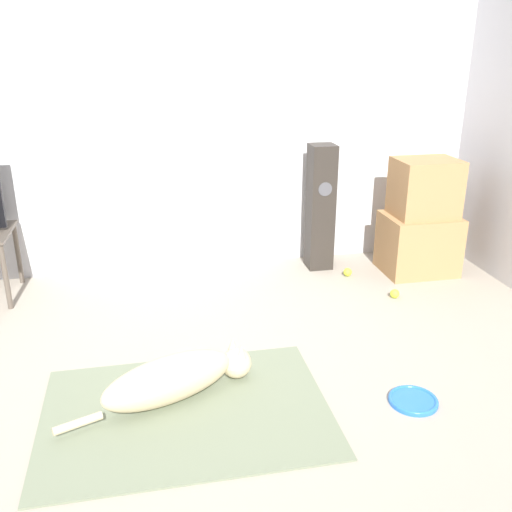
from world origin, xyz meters
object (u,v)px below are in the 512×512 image
object	(u,v)px
dog	(176,378)
cardboard_box_upper	(425,188)
frisbee	(413,400)
cardboard_box_lower	(418,244)
tennis_ball_near_speaker	(348,272)
floor_speaker	(320,208)
tennis_ball_by_boxes	(395,294)

from	to	relation	value
dog	cardboard_box_upper	bearing A→B (deg)	34.45
frisbee	cardboard_box_lower	bearing A→B (deg)	63.41
cardboard_box_lower	tennis_ball_near_speaker	world-z (taller)	cardboard_box_lower
dog	cardboard_box_lower	size ratio (longest dim) A/B	1.82
floor_speaker	tennis_ball_near_speaker	distance (m)	0.55
floor_speaker	tennis_ball_by_boxes	world-z (taller)	floor_speaker
cardboard_box_upper	tennis_ball_by_boxes	bearing A→B (deg)	-130.96
tennis_ball_by_boxes	cardboard_box_lower	bearing A→B (deg)	49.24
dog	cardboard_box_lower	xyz separation A→B (m)	(2.00, 1.37, 0.10)
dog	frisbee	size ratio (longest dim) A/B	4.00
cardboard_box_upper	tennis_ball_by_boxes	xyz separation A→B (m)	(-0.39, -0.45, -0.65)
dog	floor_speaker	bearing A→B (deg)	52.09
cardboard_box_lower	cardboard_box_upper	xyz separation A→B (m)	(0.01, 0.01, 0.45)
dog	tennis_ball_near_speaker	distance (m)	1.99
cardboard_box_lower	frisbee	bearing A→B (deg)	-116.59
dog	frisbee	distance (m)	1.22
frisbee	floor_speaker	world-z (taller)	floor_speaker
cardboard_box_lower	tennis_ball_near_speaker	distance (m)	0.61
cardboard_box_upper	floor_speaker	world-z (taller)	floor_speaker
cardboard_box_upper	dog	bearing A→B (deg)	-145.55
dog	frisbee	bearing A→B (deg)	-12.72
tennis_ball_near_speaker	cardboard_box_lower	bearing A→B (deg)	-0.71
cardboard_box_lower	tennis_ball_by_boxes	bearing A→B (deg)	-130.76
frisbee	floor_speaker	distance (m)	1.95
cardboard_box_upper	floor_speaker	size ratio (longest dim) A/B	0.47
dog	cardboard_box_lower	distance (m)	2.43
dog	cardboard_box_upper	world-z (taller)	cardboard_box_upper
floor_speaker	tennis_ball_near_speaker	bearing A→B (deg)	-55.79
dog	floor_speaker	xyz separation A→B (m)	(1.26, 1.62, 0.37)
dog	frisbee	world-z (taller)	dog
floor_speaker	dog	bearing A→B (deg)	-127.91
cardboard_box_lower	cardboard_box_upper	bearing A→B (deg)	38.67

